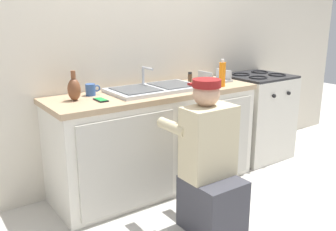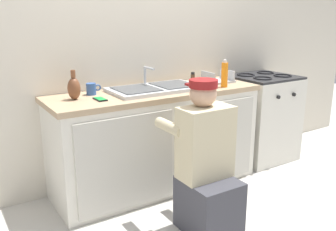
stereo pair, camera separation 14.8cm
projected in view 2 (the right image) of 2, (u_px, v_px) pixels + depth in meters
ground_plane at (174, 198)px, 3.23m from camera, size 12.00×12.00×0.00m
back_wall at (136, 46)px, 3.43m from camera, size 6.00×0.10×2.50m
counter_cabinet at (157, 142)px, 3.36m from camera, size 1.85×0.62×0.85m
countertop at (156, 93)px, 3.24m from camera, size 1.89×0.62×0.04m
sink_double_basin at (156, 88)px, 3.23m from camera, size 0.80×0.44×0.19m
stove_range at (261, 117)px, 4.03m from camera, size 0.65×0.62×0.92m
plumber_person at (206, 170)px, 2.67m from camera, size 0.42×0.61×1.10m
cell_phone at (100, 99)px, 2.89m from camera, size 0.07×0.14×0.01m
vase_decorative at (74, 88)px, 2.88m from camera, size 0.10×0.10×0.23m
coffee_mug at (92, 89)px, 3.06m from camera, size 0.13×0.08×0.09m
spice_bottle_pepper at (193, 78)px, 3.56m from camera, size 0.04×0.04×0.10m
dish_rack_tray at (218, 80)px, 3.61m from camera, size 0.28×0.22×0.11m
soap_bottle_orange at (224, 75)px, 3.36m from camera, size 0.06×0.06×0.25m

